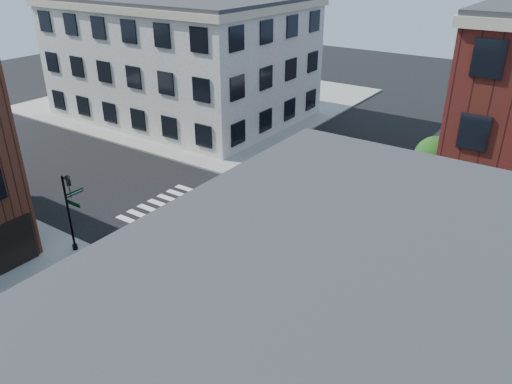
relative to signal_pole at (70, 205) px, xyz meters
name	(u,v)px	position (x,y,z in m)	size (l,w,h in m)	color
ground	(247,235)	(6.72, 6.68, -2.86)	(120.00, 120.00, 0.00)	black
sidewalk_nw	(202,99)	(-14.28, 27.68, -2.78)	(30.00, 30.00, 0.15)	gray
building_nw	(182,59)	(-12.28, 22.68, 2.64)	(22.00, 16.00, 11.00)	#BAB5AA
tree_near	(436,160)	(14.28, 16.65, 0.30)	(2.69, 2.69, 4.49)	black
tree_far	(460,137)	(14.28, 22.65, 0.02)	(2.43, 2.43, 4.07)	black
signal_pole	(70,205)	(0.00, 0.00, 0.00)	(1.29, 1.24, 4.60)	black
box_truck	(374,293)	(15.88, 3.08, -0.80)	(8.91, 3.37, 3.95)	white
traffic_cone	(156,254)	(4.13, 1.88, -2.54)	(0.42, 0.42, 0.66)	red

